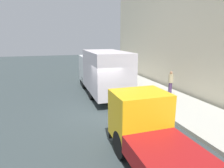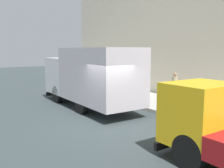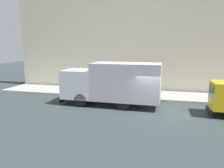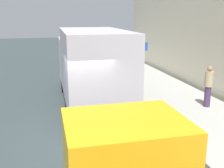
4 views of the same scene
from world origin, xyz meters
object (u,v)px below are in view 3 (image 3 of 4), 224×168
object	(u,v)px
pedestrian_third	(114,85)
street_sign_post	(123,79)
large_utility_truck	(113,83)
pedestrian_walking	(111,85)
pedestrian_standing	(146,83)
traffic_cone_orange	(77,89)

from	to	relation	value
pedestrian_third	street_sign_post	world-z (taller)	street_sign_post
large_utility_truck	pedestrian_walking	world-z (taller)	large_utility_truck
street_sign_post	pedestrian_standing	bearing A→B (deg)	-38.71
large_utility_truck	street_sign_post	xyz separation A→B (m)	(2.25, -0.33, -0.08)
large_utility_truck	street_sign_post	world-z (taller)	large_utility_truck
large_utility_truck	pedestrian_third	bearing A→B (deg)	11.22
large_utility_truck	traffic_cone_orange	distance (m)	5.24
pedestrian_standing	pedestrian_third	world-z (taller)	pedestrian_third
street_sign_post	traffic_cone_orange	bearing A→B (deg)	82.04
pedestrian_standing	traffic_cone_orange	bearing A→B (deg)	90.73
pedestrian_walking	pedestrian_third	bearing A→B (deg)	73.24
pedestrian_third	street_sign_post	xyz separation A→B (m)	(-0.12, -0.77, 0.59)
large_utility_truck	pedestrian_walking	distance (m)	2.60
pedestrian_walking	street_sign_post	world-z (taller)	street_sign_post
pedestrian_walking	pedestrian_third	size ratio (longest dim) A/B	1.00
large_utility_truck	street_sign_post	bearing A→B (deg)	-7.57
large_utility_truck	traffic_cone_orange	bearing A→B (deg)	56.21
pedestrian_third	traffic_cone_orange	size ratio (longest dim) A/B	2.71
pedestrian_standing	street_sign_post	world-z (taller)	street_sign_post
pedestrian_third	street_sign_post	bearing A→B (deg)	-68.57
pedestrian_standing	pedestrian_third	xyz separation A→B (m)	(-2.07, 2.52, 0.04)
traffic_cone_orange	pedestrian_walking	bearing A→B (deg)	-97.70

